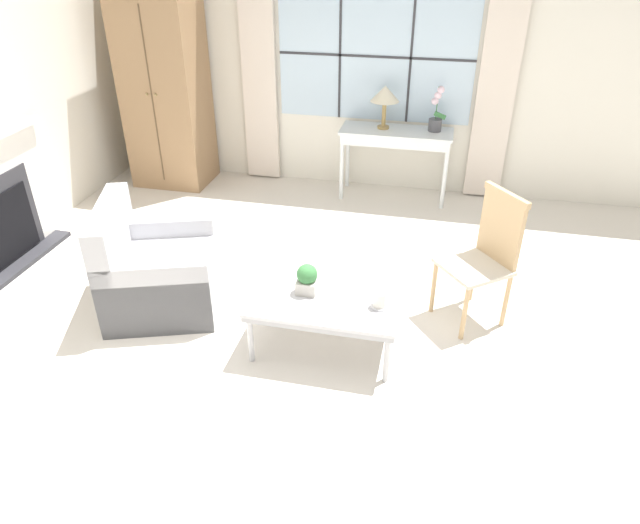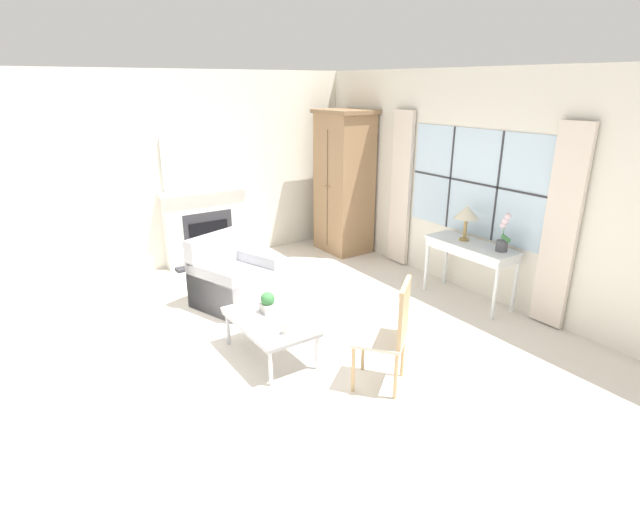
% 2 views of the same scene
% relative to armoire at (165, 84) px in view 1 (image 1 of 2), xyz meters
% --- Properties ---
extents(ground_plane, '(14.00, 14.00, 0.00)m').
position_rel_armoire_xyz_m(ground_plane, '(2.24, -2.63, -1.12)').
color(ground_plane, silver).
extents(wall_back_windowed, '(7.20, 0.14, 2.80)m').
position_rel_armoire_xyz_m(wall_back_windowed, '(2.24, 0.39, 0.26)').
color(wall_back_windowed, silver).
rests_on(wall_back_windowed, ground_plane).
extents(armoire, '(0.90, 0.70, 2.23)m').
position_rel_armoire_xyz_m(armoire, '(0.00, 0.00, 0.00)').
color(armoire, '#93704C').
rests_on(armoire, ground_plane).
extents(console_table, '(1.17, 0.45, 0.76)m').
position_rel_armoire_xyz_m(console_table, '(2.54, 0.08, -0.46)').
color(console_table, silver).
rests_on(console_table, ground_plane).
extents(table_lamp, '(0.30, 0.30, 0.44)m').
position_rel_armoire_xyz_m(table_lamp, '(2.39, 0.11, -0.02)').
color(table_lamp, '#9E7F47').
rests_on(table_lamp, console_table).
extents(potted_orchid, '(0.17, 0.14, 0.46)m').
position_rel_armoire_xyz_m(potted_orchid, '(2.93, 0.14, -0.19)').
color(potted_orchid, '#4C4C51').
rests_on(potted_orchid, console_table).
extents(armchair_upholstered, '(1.07, 1.13, 0.86)m').
position_rel_armoire_xyz_m(armchair_upholstered, '(0.97, -2.38, -0.83)').
color(armchair_upholstered, '#B2B2B7').
rests_on(armchair_upholstered, ground_plane).
extents(side_chair_wooden, '(0.62, 0.62, 1.02)m').
position_rel_armoire_xyz_m(side_chair_wooden, '(3.44, -2.00, -0.55)').
color(side_chair_wooden, beige).
rests_on(side_chair_wooden, ground_plane).
extents(coffee_table, '(1.03, 0.61, 0.42)m').
position_rel_armoire_xyz_m(coffee_table, '(2.37, -2.65, -0.75)').
color(coffee_table, '#BCBCC1').
rests_on(coffee_table, ground_plane).
extents(potted_plant_small, '(0.14, 0.14, 0.22)m').
position_rel_armoire_xyz_m(potted_plant_small, '(2.23, -2.59, -0.60)').
color(potted_plant_small, '#BCB7AD').
rests_on(potted_plant_small, coffee_table).
extents(pillar_candle, '(0.12, 0.12, 0.13)m').
position_rel_armoire_xyz_m(pillar_candle, '(2.74, -2.66, -0.65)').
color(pillar_candle, silver).
rests_on(pillar_candle, coffee_table).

